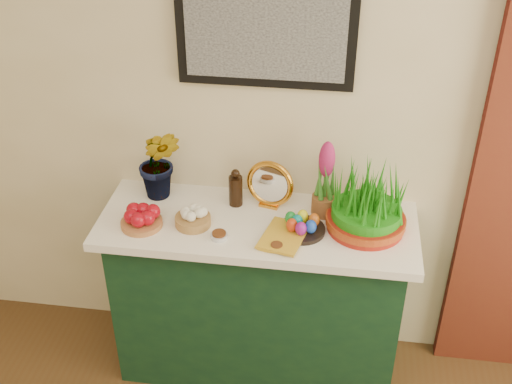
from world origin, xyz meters
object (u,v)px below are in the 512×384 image
sideboard (257,299)px  book (264,232)px  wheatgrass_sabzeh (367,204)px  hyacinth_green (159,151)px  mirror (270,185)px

sideboard → book: bearing=-66.5°
book → wheatgrass_sabzeh: 0.45m
hyacinth_green → wheatgrass_sabzeh: size_ratio=1.38×
mirror → book: (0.01, -0.23, -0.09)m
hyacinth_green → mirror: size_ratio=2.09×
hyacinth_green → mirror: bearing=4.3°
hyacinth_green → wheatgrass_sabzeh: 0.95m
book → wheatgrass_sabzeh: bearing=28.2°
book → mirror: bearing=105.4°
mirror → book: bearing=-88.3°
mirror → wheatgrass_sabzeh: wheatgrass_sabzeh is taller
hyacinth_green → book: size_ratio=2.07×
hyacinth_green → wheatgrass_sabzeh: hyacinth_green is taller
hyacinth_green → mirror: (0.50, 0.00, -0.13)m
sideboard → hyacinth_green: 0.85m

